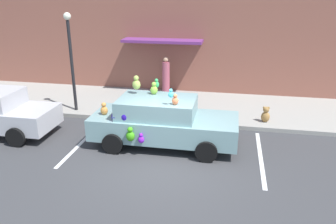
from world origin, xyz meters
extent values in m
plane|color=#38383A|center=(0.00, 0.00, 0.00)|extent=(60.00, 60.00, 0.00)
cube|color=gray|center=(0.00, 5.00, 0.07)|extent=(24.00, 4.00, 0.15)
cube|color=brown|center=(0.00, 7.15, 3.20)|extent=(24.00, 0.30, 6.40)
cube|color=#692D72|center=(-1.39, 6.60, 2.55)|extent=(3.60, 1.10, 0.12)
cube|color=silver|center=(2.76, 1.00, 0.00)|extent=(0.12, 3.60, 0.01)
cube|color=silver|center=(-2.93, 1.00, 0.00)|extent=(0.12, 3.60, 0.01)
cube|color=#769B9D|center=(-0.24, 1.32, 0.64)|extent=(4.57, 1.78, 0.68)
cube|color=#769B9D|center=(-0.47, 1.32, 1.26)|extent=(2.38, 1.57, 0.56)
cylinder|color=black|center=(1.18, 2.22, 0.32)|extent=(0.64, 0.22, 0.64)
cylinder|color=black|center=(1.18, 0.43, 0.32)|extent=(0.64, 0.22, 0.64)
cylinder|color=black|center=(-1.65, 2.22, 0.32)|extent=(0.64, 0.22, 0.64)
cylinder|color=black|center=(-1.65, 0.43, 0.32)|extent=(0.64, 0.22, 0.64)
ellipsoid|color=#4DE4F1|center=(0.07, 0.77, 1.87)|extent=(0.15, 0.13, 0.18)
sphere|color=#4DE4F1|center=(0.07, 0.77, 2.00)|extent=(0.10, 0.10, 0.10)
ellipsoid|color=#8BBF3E|center=(-0.66, 1.74, 1.69)|extent=(0.24, 0.19, 0.28)
sphere|color=#8BBF3E|center=(-0.66, 1.74, 1.88)|extent=(0.15, 0.15, 0.15)
ellipsoid|color=#A5BB52|center=(-1.22, 1.69, 1.85)|extent=(0.27, 0.22, 0.31)
sphere|color=#A5BB52|center=(-1.22, 1.69, 2.07)|extent=(0.17, 0.17, 0.17)
ellipsoid|color=#2A17A2|center=(-1.30, 0.63, 1.15)|extent=(0.28, 0.23, 0.33)
sphere|color=#2A17A2|center=(-1.30, 0.63, 1.37)|extent=(0.18, 0.18, 0.18)
ellipsoid|color=#3BA017|center=(-1.06, 0.32, 0.66)|extent=(0.26, 0.21, 0.31)
sphere|color=#3BA017|center=(-1.06, 0.32, 0.87)|extent=(0.16, 0.16, 0.16)
ellipsoid|color=#2A1F99|center=(-1.61, 0.63, 1.12)|extent=(0.23, 0.19, 0.27)
sphere|color=#2A1F99|center=(-1.61, 0.63, 1.31)|extent=(0.15, 0.15, 0.15)
ellipsoid|color=#E08F40|center=(-2.13, 1.08, 1.12)|extent=(0.24, 0.19, 0.28)
sphere|color=#E08F40|center=(-2.13, 1.08, 1.31)|extent=(0.15, 0.15, 0.15)
ellipsoid|color=#B11FD4|center=(-1.66, 1.77, 1.11)|extent=(0.21, 0.17, 0.24)
sphere|color=#B11FD4|center=(-1.66, 1.77, 1.28)|extent=(0.13, 0.13, 0.13)
ellipsoid|color=#ED7A4C|center=(0.18, 0.84, 1.66)|extent=(0.19, 0.16, 0.23)
sphere|color=#ED7A4C|center=(0.18, 0.84, 1.81)|extent=(0.12, 0.12, 0.12)
ellipsoid|color=#BF6451|center=(-1.75, 1.44, 1.10)|extent=(0.19, 0.15, 0.22)
sphere|color=#BF6451|center=(-1.75, 1.44, 1.25)|extent=(0.12, 0.12, 0.12)
ellipsoid|color=purple|center=(-0.74, 0.36, 0.56)|extent=(0.18, 0.15, 0.22)
sphere|color=purple|center=(-0.74, 0.36, 0.71)|extent=(0.12, 0.12, 0.12)
ellipsoid|color=#39B55F|center=(-0.62, 1.95, 1.81)|extent=(0.18, 0.14, 0.21)
sphere|color=#39B55F|center=(-0.62, 1.95, 1.96)|extent=(0.11, 0.11, 0.11)
cylinder|color=black|center=(-4.83, 1.95, 0.32)|extent=(0.64, 0.22, 0.64)
cylinder|color=black|center=(-4.83, 0.31, 0.32)|extent=(0.64, 0.22, 0.64)
ellipsoid|color=#9E723D|center=(3.06, 3.58, 0.35)|extent=(0.31, 0.26, 0.39)
sphere|color=#9E723D|center=(3.06, 3.58, 0.62)|extent=(0.22, 0.22, 0.22)
sphere|color=#9E723D|center=(2.98, 3.58, 0.70)|extent=(0.09, 0.09, 0.09)
sphere|color=#9E723D|center=(3.14, 3.58, 0.70)|extent=(0.09, 0.09, 0.09)
cylinder|color=black|center=(-4.31, 3.50, 1.90)|extent=(0.12, 0.12, 3.50)
sphere|color=#EAEACC|center=(-4.31, 3.50, 3.79)|extent=(0.28, 0.28, 0.28)
cylinder|color=#A54E60|center=(-1.18, 6.31, 0.90)|extent=(0.33, 0.33, 1.50)
sphere|color=tan|center=(-1.18, 6.31, 1.77)|extent=(0.23, 0.23, 0.23)
camera|label=1|loc=(1.74, -8.33, 4.72)|focal=35.97mm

